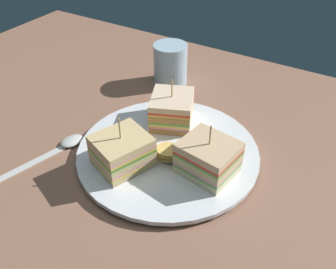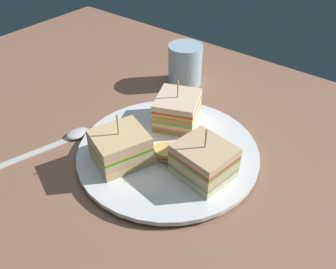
# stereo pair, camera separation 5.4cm
# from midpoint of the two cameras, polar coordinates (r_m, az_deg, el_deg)

# --- Properties ---
(ground_plane) EXTENTS (1.28, 0.80, 0.02)m
(ground_plane) POSITION_cam_midpoint_polar(r_m,az_deg,el_deg) (0.58, 2.70, -4.19)
(ground_plane) COLOR #8B5F4A
(plate) EXTENTS (0.28, 0.28, 0.01)m
(plate) POSITION_cam_midpoint_polar(r_m,az_deg,el_deg) (0.57, 2.75, -2.91)
(plate) COLOR white
(plate) RESTS_ON ground_plane
(sandwich_wedge_0) EXTENTS (0.09, 0.08, 0.08)m
(sandwich_wedge_0) POSITION_cam_midpoint_polar(r_m,az_deg,el_deg) (0.51, 8.73, -4.28)
(sandwich_wedge_0) COLOR beige
(sandwich_wedge_0) RESTS_ON plate
(sandwich_wedge_1) EXTENTS (0.09, 0.10, 0.08)m
(sandwich_wedge_1) POSITION_cam_midpoint_polar(r_m,az_deg,el_deg) (0.61, 4.06, 3.78)
(sandwich_wedge_1) COLOR beige
(sandwich_wedge_1) RESTS_ON plate
(sandwich_wedge_2) EXTENTS (0.09, 0.10, 0.08)m
(sandwich_wedge_2) POSITION_cam_midpoint_polar(r_m,az_deg,el_deg) (0.53, -4.65, -2.17)
(sandwich_wedge_2) COLOR #D9BB7F
(sandwich_wedge_2) RESTS_ON plate
(chip_pile) EXTENTS (0.06, 0.07, 0.03)m
(chip_pile) POSITION_cam_midpoint_polar(r_m,az_deg,el_deg) (0.54, 3.12, -2.91)
(chip_pile) COLOR #E7D579
(chip_pile) RESTS_ON plate
(spoon) EXTENTS (0.06, 0.16, 0.01)m
(spoon) POSITION_cam_midpoint_polar(r_m,az_deg,el_deg) (0.62, -13.28, -0.64)
(spoon) COLOR silver
(spoon) RESTS_ON ground_plane
(drinking_glass) EXTENTS (0.07, 0.07, 0.08)m
(drinking_glass) POSITION_cam_midpoint_polar(r_m,az_deg,el_deg) (0.75, 4.82, 10.53)
(drinking_glass) COLOR #A9C9DF
(drinking_glass) RESTS_ON ground_plane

